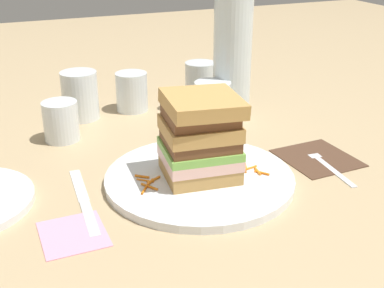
# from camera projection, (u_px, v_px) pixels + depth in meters

# --- Properties ---
(ground_plane) EXTENTS (3.00, 3.00, 0.00)m
(ground_plane) POSITION_uv_depth(u_px,v_px,m) (203.00, 173.00, 0.82)
(ground_plane) COLOR tan
(main_plate) EXTENTS (0.29, 0.29, 0.01)m
(main_plate) POSITION_uv_depth(u_px,v_px,m) (199.00, 179.00, 0.79)
(main_plate) COLOR white
(main_plate) RESTS_ON ground_plane
(sandwich) EXTENTS (0.12, 0.12, 0.13)m
(sandwich) POSITION_uv_depth(u_px,v_px,m) (200.00, 137.00, 0.76)
(sandwich) COLOR tan
(sandwich) RESTS_ON main_plate
(carrot_shred_0) EXTENTS (0.02, 0.02, 0.00)m
(carrot_shred_0) POSITION_uv_depth(u_px,v_px,m) (142.00, 176.00, 0.78)
(carrot_shred_0) COLOR orange
(carrot_shred_0) RESTS_ON main_plate
(carrot_shred_1) EXTENTS (0.02, 0.02, 0.00)m
(carrot_shred_1) POSITION_uv_depth(u_px,v_px,m) (145.00, 180.00, 0.77)
(carrot_shred_1) COLOR orange
(carrot_shred_1) RESTS_ON main_plate
(carrot_shred_2) EXTENTS (0.02, 0.03, 0.00)m
(carrot_shred_2) POSITION_uv_depth(u_px,v_px,m) (145.00, 188.00, 0.74)
(carrot_shred_2) COLOR orange
(carrot_shred_2) RESTS_ON main_plate
(carrot_shred_3) EXTENTS (0.02, 0.02, 0.00)m
(carrot_shred_3) POSITION_uv_depth(u_px,v_px,m) (150.00, 182.00, 0.76)
(carrot_shred_3) COLOR orange
(carrot_shred_3) RESTS_ON main_plate
(carrot_shred_4) EXTENTS (0.02, 0.02, 0.00)m
(carrot_shred_4) POSITION_uv_depth(u_px,v_px,m) (154.00, 180.00, 0.77)
(carrot_shred_4) COLOR orange
(carrot_shred_4) RESTS_ON main_plate
(carrot_shred_5) EXTENTS (0.02, 0.03, 0.00)m
(carrot_shred_5) POSITION_uv_depth(u_px,v_px,m) (149.00, 187.00, 0.75)
(carrot_shred_5) COLOR orange
(carrot_shred_5) RESTS_ON main_plate
(carrot_shred_6) EXTENTS (0.01, 0.03, 0.00)m
(carrot_shred_6) POSITION_uv_depth(u_px,v_px,m) (242.00, 168.00, 0.81)
(carrot_shred_6) COLOR orange
(carrot_shred_6) RESTS_ON main_plate
(carrot_shred_7) EXTENTS (0.02, 0.02, 0.00)m
(carrot_shred_7) POSITION_uv_depth(u_px,v_px,m) (262.00, 173.00, 0.79)
(carrot_shred_7) COLOR orange
(carrot_shred_7) RESTS_ON main_plate
(carrot_shred_8) EXTENTS (0.01, 0.02, 0.00)m
(carrot_shred_8) POSITION_uv_depth(u_px,v_px,m) (258.00, 171.00, 0.80)
(carrot_shred_8) COLOR orange
(carrot_shred_8) RESTS_ON main_plate
(carrot_shred_9) EXTENTS (0.01, 0.03, 0.00)m
(carrot_shred_9) POSITION_uv_depth(u_px,v_px,m) (245.00, 165.00, 0.82)
(carrot_shred_9) COLOR orange
(carrot_shred_9) RESTS_ON main_plate
(carrot_shred_10) EXTENTS (0.03, 0.01, 0.00)m
(carrot_shred_10) POSITION_uv_depth(u_px,v_px,m) (250.00, 168.00, 0.81)
(carrot_shred_10) COLOR orange
(carrot_shred_10) RESTS_ON main_plate
(napkin_dark) EXTENTS (0.12, 0.13, 0.00)m
(napkin_dark) POSITION_uv_depth(u_px,v_px,m) (317.00, 158.00, 0.87)
(napkin_dark) COLOR #4C3323
(napkin_dark) RESTS_ON ground_plane
(fork) EXTENTS (0.03, 0.17, 0.00)m
(fork) POSITION_uv_depth(u_px,v_px,m) (324.00, 161.00, 0.85)
(fork) COLOR silver
(fork) RESTS_ON napkin_dark
(knife) EXTENTS (0.03, 0.20, 0.00)m
(knife) POSITION_uv_depth(u_px,v_px,m) (84.00, 201.00, 0.74)
(knife) COLOR silver
(knife) RESTS_ON ground_plane
(juice_glass) EXTENTS (0.07, 0.07, 0.08)m
(juice_glass) POSITION_uv_depth(u_px,v_px,m) (212.00, 105.00, 1.01)
(juice_glass) COLOR white
(juice_glass) RESTS_ON ground_plane
(water_bottle) EXTENTS (0.08, 0.08, 0.33)m
(water_bottle) POSITION_uv_depth(u_px,v_px,m) (233.00, 45.00, 1.02)
(water_bottle) COLOR silver
(water_bottle) RESTS_ON ground_plane
(empty_tumbler_0) EXTENTS (0.07, 0.07, 0.08)m
(empty_tumbler_0) POSITION_uv_depth(u_px,v_px,m) (132.00, 92.00, 1.08)
(empty_tumbler_0) COLOR silver
(empty_tumbler_0) RESTS_ON ground_plane
(empty_tumbler_1) EXTENTS (0.07, 0.07, 0.10)m
(empty_tumbler_1) POSITION_uv_depth(u_px,v_px,m) (80.00, 95.00, 1.03)
(empty_tumbler_1) COLOR silver
(empty_tumbler_1) RESTS_ON ground_plane
(empty_tumbler_2) EXTENTS (0.07, 0.07, 0.08)m
(empty_tumbler_2) POSITION_uv_depth(u_px,v_px,m) (200.00, 80.00, 1.16)
(empty_tumbler_2) COLOR silver
(empty_tumbler_2) RESTS_ON ground_plane
(empty_tumbler_3) EXTENTS (0.06, 0.06, 0.07)m
(empty_tumbler_3) POSITION_uv_depth(u_px,v_px,m) (61.00, 121.00, 0.93)
(empty_tumbler_3) COLOR silver
(empty_tumbler_3) RESTS_ON ground_plane
(napkin_pink) EXTENTS (0.08, 0.09, 0.00)m
(napkin_pink) POSITION_uv_depth(u_px,v_px,m) (73.00, 234.00, 0.66)
(napkin_pink) COLOR pink
(napkin_pink) RESTS_ON ground_plane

